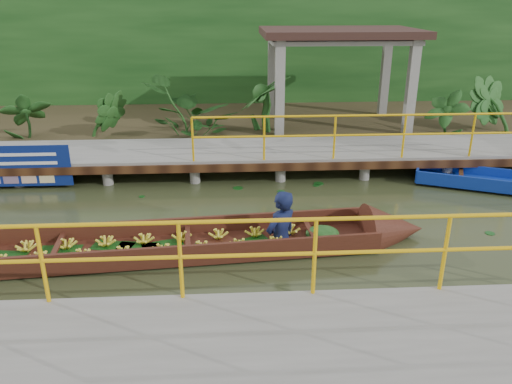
{
  "coord_description": "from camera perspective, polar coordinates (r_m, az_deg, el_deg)",
  "views": [
    {
      "loc": [
        -0.2,
        -8.27,
        4.08
      ],
      "look_at": [
        0.3,
        0.5,
        0.6
      ],
      "focal_mm": 35.0,
      "sensor_mm": 36.0,
      "label": 1
    }
  ],
  "objects": [
    {
      "name": "ground",
      "position": [
        9.23,
        -1.68,
        -4.65
      ],
      "size": [
        80.0,
        80.0,
        0.0
      ],
      "primitive_type": "plane",
      "color": "#293018",
      "rests_on": "ground"
    },
    {
      "name": "land_strip",
      "position": [
        16.24,
        -2.49,
        7.84
      ],
      "size": [
        30.0,
        8.0,
        0.45
      ],
      "primitive_type": "cube",
      "color": "#362D1B",
      "rests_on": "ground"
    },
    {
      "name": "far_dock",
      "position": [
        12.25,
        -2.1,
        4.48
      ],
      "size": [
        16.0,
        2.06,
        1.66
      ],
      "color": "slate",
      "rests_on": "ground"
    },
    {
      "name": "near_dock",
      "position": [
        5.69,
        10.47,
        -20.47
      ],
      "size": [
        18.0,
        2.4,
        1.73
      ],
      "color": "slate",
      "rests_on": "ground"
    },
    {
      "name": "pavilion",
      "position": [
        14.98,
        9.48,
        16.48
      ],
      "size": [
        4.4,
        3.0,
        3.0
      ],
      "color": "slate",
      "rests_on": "ground"
    },
    {
      "name": "foliage_backdrop",
      "position": [
        18.39,
        -2.72,
        15.08
      ],
      "size": [
        30.0,
        0.8,
        4.0
      ],
      "primitive_type": "cube",
      "color": "#143E14",
      "rests_on": "ground"
    },
    {
      "name": "vendor_boat",
      "position": [
        8.57,
        -12.58,
        -5.5
      ],
      "size": [
        10.6,
        1.93,
        2.3
      ],
      "rotation": [
        0.0,
        0.0,
        0.09
      ],
      "color": "#3D1A10",
      "rests_on": "ground"
    },
    {
      "name": "blue_banner",
      "position": [
        12.38,
        -27.06,
        2.64
      ],
      "size": [
        3.01,
        0.04,
        0.94
      ],
      "color": "navy",
      "rests_on": "ground"
    },
    {
      "name": "tropical_plants",
      "position": [
        13.9,
        0.23,
        9.63
      ],
      "size": [
        14.19,
        1.19,
        1.49
      ],
      "color": "#143E14",
      "rests_on": "ground"
    }
  ]
}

